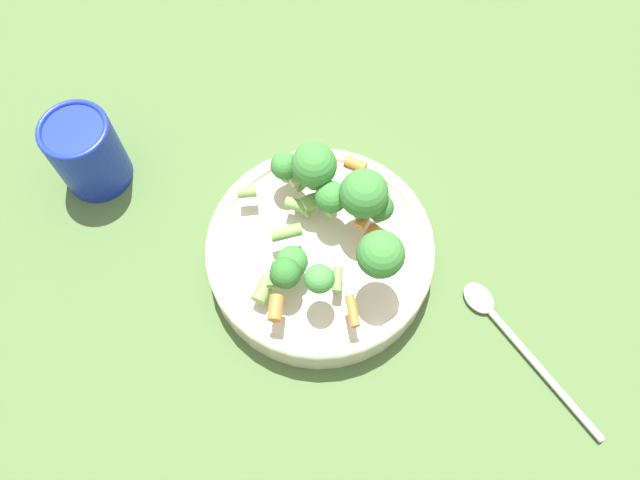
# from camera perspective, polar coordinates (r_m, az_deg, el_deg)

# --- Properties ---
(ground_plane) EXTENTS (3.00, 3.00, 0.00)m
(ground_plane) POSITION_cam_1_polar(r_m,az_deg,el_deg) (0.65, 0.00, -1.95)
(ground_plane) COLOR #4C6B38
(bowl) EXTENTS (0.23, 0.23, 0.04)m
(bowl) POSITION_cam_1_polar(r_m,az_deg,el_deg) (0.63, 0.00, -1.12)
(bowl) COLOR beige
(bowl) RESTS_ON ground_plane
(pasta_salad) EXTENTS (0.15, 0.19, 0.08)m
(pasta_salad) POSITION_cam_1_polar(r_m,az_deg,el_deg) (0.57, 1.33, 2.32)
(pasta_salad) COLOR #8CB766
(pasta_salad) RESTS_ON bowl
(cup) EXTENTS (0.07, 0.07, 0.09)m
(cup) POSITION_cam_1_polar(r_m,az_deg,el_deg) (0.70, -20.57, 7.54)
(cup) COLOR #192DAD
(cup) RESTS_ON ground_plane
(spoon) EXTENTS (0.06, 0.18, 0.01)m
(spoon) POSITION_cam_1_polar(r_m,az_deg,el_deg) (0.64, 16.71, -7.91)
(spoon) COLOR silver
(spoon) RESTS_ON ground_plane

